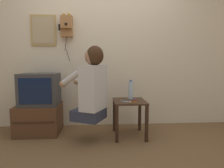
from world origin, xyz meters
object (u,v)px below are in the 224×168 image
at_px(wall_phone_antique, 67,26).
at_px(cell_phone_spare, 135,100).
at_px(television, 40,89).
at_px(person, 92,85).
at_px(framed_picture, 43,30).
at_px(water_bottle, 131,90).
at_px(cell_phone_held, 124,101).
at_px(toothbrush, 133,102).

distance_m(wall_phone_antique, cell_phone_spare, 1.54).
distance_m(television, cell_phone_spare, 1.39).
height_order(person, television, person).
height_order(framed_picture, water_bottle, framed_picture).
height_order(television, cell_phone_held, television).
distance_m(cell_phone_held, cell_phone_spare, 0.19).
relative_size(cell_phone_spare, water_bottle, 0.48).
distance_m(framed_picture, cell_phone_spare, 1.78).
bearing_deg(person, toothbrush, -60.25).
height_order(television, framed_picture, framed_picture).
xyz_separation_m(wall_phone_antique, toothbrush, (0.94, -0.62, -1.08)).
xyz_separation_m(person, toothbrush, (0.54, 0.04, -0.23)).
relative_size(wall_phone_antique, cell_phone_held, 5.40).
distance_m(television, cell_phone_held, 1.24).
bearing_deg(cell_phone_held, cell_phone_spare, 11.03).
xyz_separation_m(television, framed_picture, (-0.00, 0.32, 0.88)).
bearing_deg(wall_phone_antique, television, -142.87).
relative_size(wall_phone_antique, cell_phone_spare, 5.50).
xyz_separation_m(wall_phone_antique, water_bottle, (0.95, -0.36, -0.96)).
distance_m(water_bottle, toothbrush, 0.29).
bearing_deg(person, cell_phone_held, -48.96).
relative_size(person, television, 1.81).
relative_size(wall_phone_antique, toothbrush, 5.49).
xyz_separation_m(person, water_bottle, (0.55, 0.29, -0.11)).
bearing_deg(person, cell_phone_spare, -45.26).
distance_m(cell_phone_spare, water_bottle, 0.16).
bearing_deg(toothbrush, wall_phone_antique, 19.04).
height_order(television, toothbrush, television).
bearing_deg(television, water_bottle, -3.92).
height_order(person, cell_phone_held, person).
distance_m(wall_phone_antique, cell_phone_held, 1.47).
relative_size(television, water_bottle, 1.91).
xyz_separation_m(framed_picture, cell_phone_spare, (1.37, -0.50, -1.02)).
bearing_deg(water_bottle, cell_phone_spare, -58.35).
bearing_deg(television, wall_phone_antique, 37.13).
xyz_separation_m(person, cell_phone_spare, (0.60, 0.21, -0.23)).
xyz_separation_m(wall_phone_antique, cell_phone_held, (0.84, -0.54, -1.08)).
bearing_deg(toothbrush, cell_phone_spare, -58.55).
distance_m(cell_phone_spare, toothbrush, 0.18).
bearing_deg(toothbrush, water_bottle, -40.08).
bearing_deg(wall_phone_antique, toothbrush, -33.48).
distance_m(television, wall_phone_antique, 1.05).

